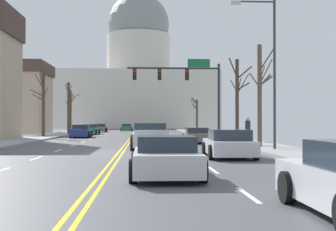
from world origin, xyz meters
The scene contains 19 objects.
ground centered at (0.00, 0.00, 0.02)m, with size 20.00×180.00×0.20m.
signal_gantry centered at (4.78, 15.30, 5.03)m, with size 7.91×0.41×6.78m.
street_lamp_right centered at (7.88, 0.58, 4.92)m, with size 2.47×0.24×8.04m.
capitol_building centered at (0.00, 83.66, 11.37)m, with size 35.49×20.99×33.59m.
sedan_near_00 centered at (5.13, 10.37, 0.54)m, with size 2.03×4.37×1.14m.
pickup_truck_near_01 centered at (1.57, 3.14, 0.69)m, with size 2.33×5.29×1.50m.
sedan_near_02 centered at (5.00, -3.34, 0.59)m, with size 2.19×4.38×1.25m.
sedan_near_03 centered at (1.84, -10.41, 0.56)m, with size 2.05×4.22×1.20m.
sedan_oncoming_00 centered at (-5.02, 22.36, 0.61)m, with size 2.04×4.54×1.26m.
sedan_oncoming_01 centered at (-5.38, 33.22, 0.58)m, with size 2.17×4.68×1.24m.
sedan_oncoming_02 centered at (-5.27, 45.12, 0.57)m, with size 2.04×4.31×1.21m.
sedan_oncoming_03 centered at (-1.69, 53.98, 0.55)m, with size 2.00×4.43×1.14m.
bare_tree_00 centered at (8.37, 11.24, 3.47)m, with size 1.91×1.97×6.29m.
bare_tree_01 centered at (-7.92, 32.76, 3.37)m, with size 1.20×2.36×6.24m.
bare_tree_02 centered at (8.10, 3.29, 3.31)m, with size 1.30×2.08×6.04m.
bare_tree_03 centered at (-8.75, 39.71, 3.17)m, with size 2.10×2.37×5.67m.
bare_tree_04 centered at (7.96, 34.93, 2.42)m, with size 1.04×1.49×4.55m.
bare_tree_05 centered at (-8.59, 21.60, 3.46)m, with size 1.59×2.19×6.46m.
pedestrian_00 centered at (7.81, 5.24, 1.11)m, with size 0.35×0.34×1.74m.
Camera 1 is at (1.20, -23.81, 1.63)m, focal length 49.44 mm.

